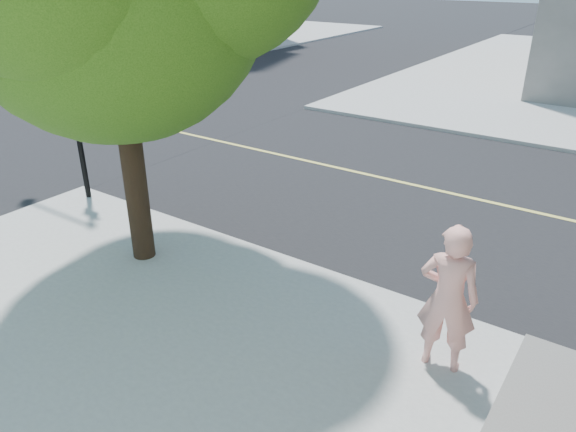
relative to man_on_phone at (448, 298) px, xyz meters
The scene contains 6 objects.
ground 7.78m from the man_on_phone, behind, with size 140.00×140.00×0.00m, color black.
road_ew 9.55m from the man_on_phone, 143.36° to the left, with size 140.00×9.00×0.01m, color black.
sidewalk_nw 38.10m from the man_on_phone, 143.49° to the left, with size 26.00×25.00×0.12m, color #A4A4A2.
man_on_phone is the anchor object (origin of this frame).
signal_pole 10.12m from the man_on_phone, behind, with size 3.36×0.38×3.79m.
car_a 23.82m from the man_on_phone, 156.48° to the left, with size 2.66×5.76×1.60m, color silver.
Camera 1 is at (9.09, -6.59, 4.63)m, focal length 33.75 mm.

